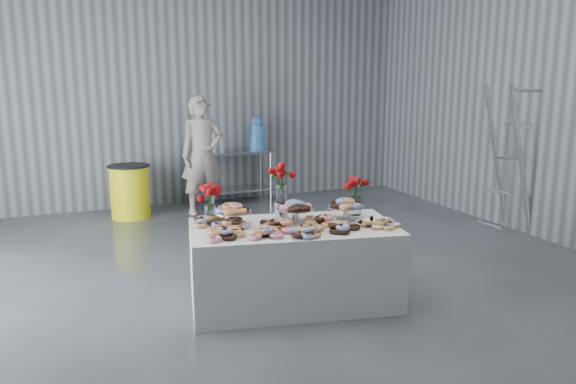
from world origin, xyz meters
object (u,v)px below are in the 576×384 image
object	(u,v)px
trash_barrel	(130,191)
stepladder	(508,158)
water_jug	(257,134)
display_table	(293,264)
prep_table	(229,168)
person	(202,155)

from	to	relation	value
trash_barrel	stepladder	size ratio (longest dim) A/B	0.39
water_jug	display_table	bearing A→B (deg)	-105.09
prep_table	stepladder	bearing A→B (deg)	-45.94
person	stepladder	size ratio (longest dim) A/B	0.89
person	stepladder	distance (m)	4.41
prep_table	trash_barrel	bearing A→B (deg)	-170.39
prep_table	water_jug	bearing A→B (deg)	-0.00
prep_table	person	size ratio (longest dim) A/B	0.82
water_jug	person	distance (m)	1.15
display_table	prep_table	bearing A→B (deg)	81.43
water_jug	prep_table	bearing A→B (deg)	180.00
trash_barrel	stepladder	bearing A→B (deg)	-31.28
water_jug	person	world-z (taller)	person
display_table	trash_barrel	xyz separation A→B (m)	(-1.00, 3.92, 0.03)
water_jug	person	bearing A→B (deg)	-157.62
display_table	water_jug	bearing A→B (deg)	74.91
display_table	stepladder	xyz separation A→B (m)	(3.61, 1.12, 0.65)
trash_barrel	stepladder	distance (m)	5.44
display_table	person	world-z (taller)	person
stepladder	water_jug	bearing A→B (deg)	128.85
display_table	prep_table	distance (m)	4.25
person	trash_barrel	world-z (taller)	person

